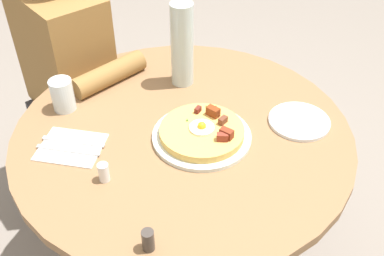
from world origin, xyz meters
The scene contains 12 objects.
dining_table centered at (0.00, 0.00, 0.54)m, with size 0.98×0.98×0.70m.
person_seated centered at (-0.62, -0.05, 0.51)m, with size 0.51×0.30×1.14m.
pizza_plate centered at (0.06, 0.02, 0.71)m, with size 0.28×0.28×0.01m, color silver.
breakfast_pizza centered at (0.07, 0.02, 0.73)m, with size 0.24×0.24×0.05m.
bread_plate centered at (0.20, 0.28, 0.71)m, with size 0.18×0.18×0.01m, color white.
napkin centered at (-0.14, -0.28, 0.70)m, with size 0.17×0.14×0.00m, color white.
fork centered at (-0.12, -0.30, 0.71)m, with size 0.18×0.01×0.01m, color silver.
knife centered at (-0.15, -0.27, 0.71)m, with size 0.18×0.01×0.01m, color silver.
water_glass centered at (-0.31, -0.21, 0.75)m, with size 0.07×0.07×0.10m, color silver.
water_bottle centered at (-0.19, 0.16, 0.84)m, with size 0.07×0.07×0.27m, color silver.
salt_shaker centered at (0.03, -0.28, 0.73)m, with size 0.03×0.03×0.05m, color white.
pepper_shaker centered at (0.27, -0.31, 0.73)m, with size 0.03×0.03×0.06m, color #3F3833.
Camera 1 is at (0.78, -0.62, 1.53)m, focal length 42.16 mm.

